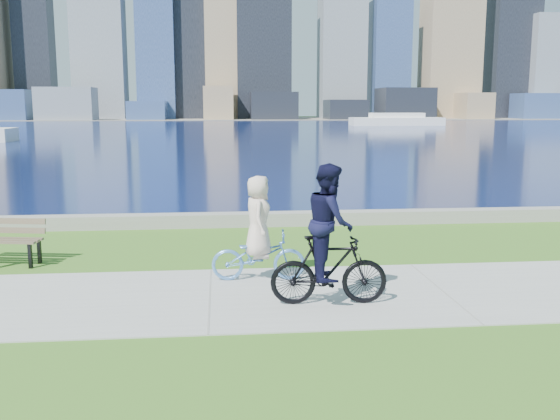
# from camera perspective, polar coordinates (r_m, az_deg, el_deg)

# --- Properties ---
(ground) EXTENTS (320.00, 320.00, 0.00)m
(ground) POSITION_cam_1_polar(r_m,az_deg,el_deg) (10.60, -6.45, -7.99)
(ground) COLOR #36641A
(ground) RESTS_ON ground
(concrete_path) EXTENTS (80.00, 3.50, 0.02)m
(concrete_path) POSITION_cam_1_polar(r_m,az_deg,el_deg) (10.60, -6.45, -7.94)
(concrete_path) COLOR #9D9E99
(concrete_path) RESTS_ON ground
(seawall) EXTENTS (90.00, 0.50, 0.35)m
(seawall) POSITION_cam_1_polar(r_m,az_deg,el_deg) (16.58, -6.17, -0.92)
(seawall) COLOR gray
(seawall) RESTS_ON ground
(bay_water) EXTENTS (320.00, 131.00, 0.01)m
(bay_water) POSITION_cam_1_polar(r_m,az_deg,el_deg) (82.16, -5.76, 7.36)
(bay_water) COLOR #0B1848
(bay_water) RESTS_ON ground
(far_shore) EXTENTS (320.00, 30.00, 0.12)m
(far_shore) POSITION_cam_1_polar(r_m,az_deg,el_deg) (140.14, -5.72, 8.31)
(far_shore) COLOR slate
(far_shore) RESTS_ON ground
(city_skyline) EXTENTS (181.44, 21.74, 76.00)m
(city_skyline) POSITION_cam_1_polar(r_m,az_deg,el_deg) (141.53, -5.60, 16.84)
(city_skyline) COLOR navy
(city_skyline) RESTS_ON ground
(ferry_far) EXTENTS (14.07, 4.02, 1.91)m
(ferry_far) POSITION_cam_1_polar(r_m,az_deg,el_deg) (97.86, 10.60, 8.07)
(ferry_far) COLOR white
(ferry_far) RESTS_ON ground
(cyclist_woman) EXTENTS (0.68, 1.74, 1.92)m
(cyclist_woman) POSITION_cam_1_polar(r_m,az_deg,el_deg) (11.35, -1.99, -2.91)
(cyclist_woman) COLOR #5D99E2
(cyclist_woman) RESTS_ON ground
(cyclist_man) EXTENTS (0.73, 1.90, 2.27)m
(cyclist_man) POSITION_cam_1_polar(r_m,az_deg,el_deg) (9.94, 4.52, -3.31)
(cyclist_man) COLOR black
(cyclist_man) RESTS_ON ground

